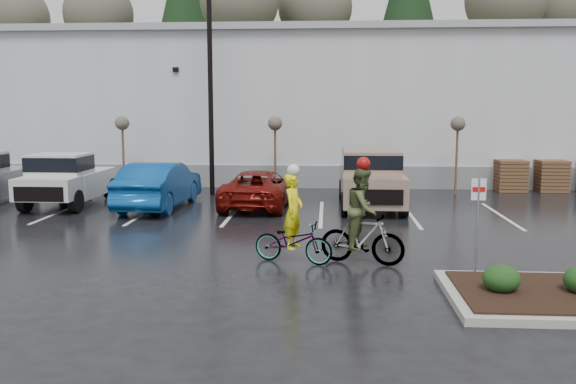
# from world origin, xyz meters

# --- Properties ---
(ground) EXTENTS (120.00, 120.00, 0.00)m
(ground) POSITION_xyz_m (0.00, 0.00, 0.00)
(ground) COLOR black
(ground) RESTS_ON ground
(warehouse) EXTENTS (60.50, 15.50, 7.20)m
(warehouse) POSITION_xyz_m (0.00, 21.99, 3.65)
(warehouse) COLOR silver
(warehouse) RESTS_ON ground
(wooded_ridge) EXTENTS (80.00, 25.00, 6.00)m
(wooded_ridge) POSITION_xyz_m (0.00, 45.00, 3.00)
(wooded_ridge) COLOR #233C19
(wooded_ridge) RESTS_ON ground
(lamppost) EXTENTS (0.50, 1.00, 9.22)m
(lamppost) POSITION_xyz_m (-4.00, 12.00, 5.69)
(lamppost) COLOR black
(lamppost) RESTS_ON ground
(sapling_west) EXTENTS (0.60, 0.60, 3.20)m
(sapling_west) POSITION_xyz_m (-8.00, 13.00, 2.73)
(sapling_west) COLOR #4F3A1F
(sapling_west) RESTS_ON ground
(sapling_mid) EXTENTS (0.60, 0.60, 3.20)m
(sapling_mid) POSITION_xyz_m (-1.50, 13.00, 2.73)
(sapling_mid) COLOR #4F3A1F
(sapling_mid) RESTS_ON ground
(sapling_east) EXTENTS (0.60, 0.60, 3.20)m
(sapling_east) POSITION_xyz_m (6.00, 13.00, 2.73)
(sapling_east) COLOR #4F3A1F
(sapling_east) RESTS_ON ground
(pallet_stack_a) EXTENTS (1.20, 1.20, 1.35)m
(pallet_stack_a) POSITION_xyz_m (8.50, 14.00, 0.68)
(pallet_stack_a) COLOR #4F3A1F
(pallet_stack_a) RESTS_ON ground
(pallet_stack_b) EXTENTS (1.20, 1.20, 1.35)m
(pallet_stack_b) POSITION_xyz_m (10.20, 14.00, 0.68)
(pallet_stack_b) COLOR #4F3A1F
(pallet_stack_b) RESTS_ON ground
(shrub_a) EXTENTS (0.70, 0.70, 0.52)m
(shrub_a) POSITION_xyz_m (4.00, -1.00, 0.41)
(shrub_a) COLOR #1A3311
(shrub_a) RESTS_ON curb_island
(fire_lane_sign) EXTENTS (0.30, 0.05, 2.20)m
(fire_lane_sign) POSITION_xyz_m (3.80, 0.20, 1.41)
(fire_lane_sign) COLOR gray
(fire_lane_sign) RESTS_ON ground
(pickup_white) EXTENTS (2.10, 5.20, 1.96)m
(pickup_white) POSITION_xyz_m (-8.79, 9.43, 0.98)
(pickup_white) COLOR beige
(pickup_white) RESTS_ON ground
(car_blue) EXTENTS (2.03, 5.13, 1.66)m
(car_blue) POSITION_xyz_m (-5.29, 8.79, 0.83)
(car_blue) COLOR #0D4792
(car_blue) RESTS_ON ground
(car_red) EXTENTS (2.53, 4.96, 1.34)m
(car_red) POSITION_xyz_m (-1.77, 9.27, 0.67)
(car_red) COLOR #6C0F09
(car_red) RESTS_ON ground
(suv_tan) EXTENTS (2.20, 5.10, 2.06)m
(suv_tan) POSITION_xyz_m (2.26, 9.45, 1.03)
(suv_tan) COLOR #8E7360
(suv_tan) RESTS_ON ground
(cyclist_hivis) EXTENTS (2.03, 1.21, 2.32)m
(cyclist_hivis) POSITION_xyz_m (-0.08, 1.50, 0.72)
(cyclist_hivis) COLOR #3F3F44
(cyclist_hivis) RESTS_ON ground
(cyclist_olive) EXTENTS (2.00, 1.12, 2.50)m
(cyclist_olive) POSITION_xyz_m (1.52, 1.50, 0.90)
(cyclist_olive) COLOR #3F3F44
(cyclist_olive) RESTS_ON ground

